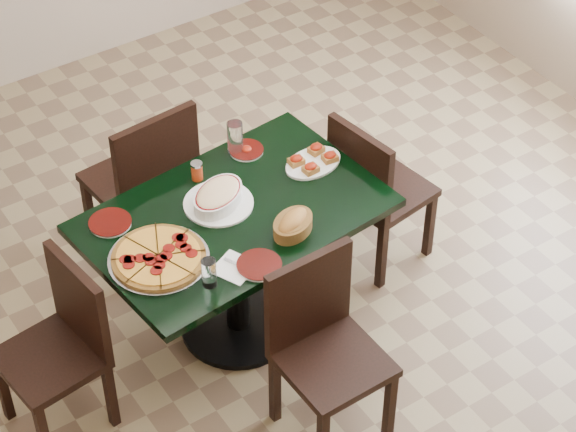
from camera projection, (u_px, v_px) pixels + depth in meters
floor at (299, 339)px, 5.41m from camera, size 5.50×5.50×0.00m
main_table at (235, 242)px, 5.08m from camera, size 1.38×0.97×0.75m
chair_far at (147, 178)px, 5.45m from camera, size 0.49×0.49×0.97m
chair_near at (322, 340)px, 4.74m from camera, size 0.43×0.43×0.90m
chair_right at (373, 187)px, 5.49m from camera, size 0.46×0.46×0.88m
chair_left at (63, 340)px, 4.77m from camera, size 0.45×0.45×0.85m
pepperoni_pizza at (159, 258)px, 4.72m from camera, size 0.43×0.43×0.04m
lasagna_casserole at (218, 197)px, 4.97m from camera, size 0.34×0.31×0.09m
bread_basket at (293, 224)px, 4.85m from camera, size 0.26×0.23×0.09m
bruschetta_platter at (313, 160)px, 5.19m from camera, size 0.31×0.23×0.05m
side_plate_near at (259, 265)px, 4.70m from camera, size 0.19×0.19×0.02m
side_plate_far_r at (246, 150)px, 5.27m from camera, size 0.16×0.16×0.03m
side_plate_far_l at (110, 223)px, 4.90m from camera, size 0.19×0.19×0.02m
napkin_setting at (235, 267)px, 4.70m from camera, size 0.21×0.21×0.01m
water_glass_a at (235, 137)px, 5.23m from camera, size 0.07×0.07×0.16m
water_glass_b at (209, 273)px, 4.59m from camera, size 0.06×0.06×0.13m
pepper_shaker at (197, 171)px, 5.10m from camera, size 0.05×0.05×0.09m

